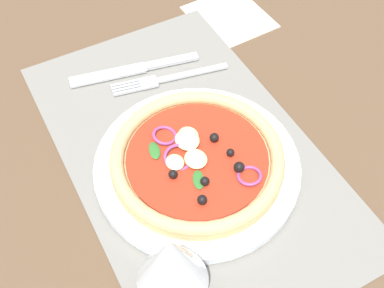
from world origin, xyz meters
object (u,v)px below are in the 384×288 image
(fork, at_px, (164,79))
(wine_glass, at_px, (171,264))
(plate, at_px, (197,166))
(pizza, at_px, (197,158))
(napkin, at_px, (229,17))
(knife, at_px, (134,69))

(fork, distance_m, wine_glass, 0.35)
(plate, height_order, pizza, pizza)
(wine_glass, xyz_separation_m, napkin, (0.39, -0.31, -0.10))
(fork, height_order, wine_glass, wine_glass)
(plate, distance_m, napkin, 0.32)
(fork, xyz_separation_m, napkin, (0.09, -0.17, -0.00))
(plate, relative_size, wine_glass, 1.79)
(pizza, xyz_separation_m, fork, (0.17, -0.03, -0.02))
(plate, xyz_separation_m, fork, (0.17, -0.03, -0.00))
(plate, bearing_deg, fork, -11.64)
(plate, distance_m, wine_glass, 0.20)
(fork, bearing_deg, knife, -41.01)
(knife, xyz_separation_m, wine_glass, (-0.35, 0.11, 0.10))
(fork, height_order, napkin, fork)
(fork, bearing_deg, napkin, -141.67)
(pizza, distance_m, knife, 0.21)
(fork, distance_m, knife, 0.05)
(knife, bearing_deg, fork, 139.35)
(plate, relative_size, knife, 1.34)
(plate, xyz_separation_m, napkin, (0.25, -0.20, -0.01))
(pizza, xyz_separation_m, napkin, (0.25, -0.20, -0.03))
(plate, relative_size, pizza, 1.20)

